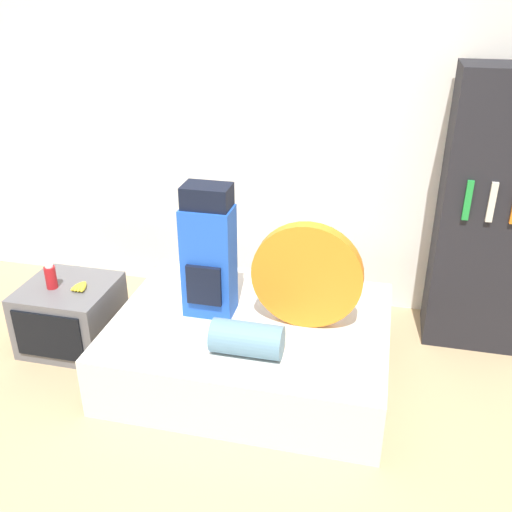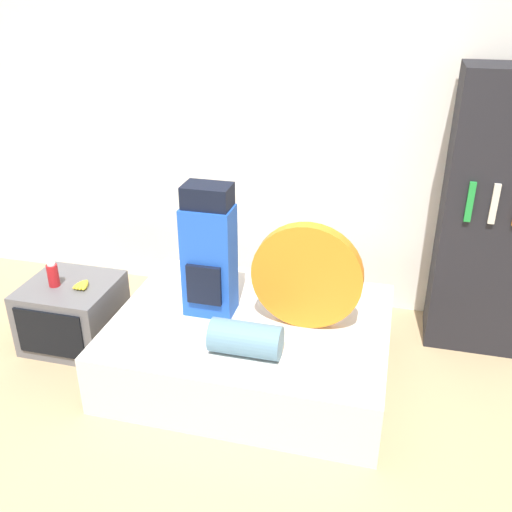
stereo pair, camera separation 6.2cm
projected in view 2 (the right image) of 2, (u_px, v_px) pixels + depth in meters
The scene contains 10 objects.
ground_plane at pixel (198, 457), 3.12m from camera, with size 16.00×16.00×0.00m, color tan.
wall_back at pixel (277, 138), 4.20m from camera, with size 8.00×0.05×2.60m.
bed at pixel (251, 345), 3.73m from camera, with size 1.73×1.34×0.40m.
backpack at pixel (209, 253), 3.55m from camera, with size 0.31×0.24×0.86m.
tent_bag at pixel (307, 276), 3.43m from camera, with size 0.68×0.09×0.68m.
sleeping_roll at pixel (246, 339), 3.26m from camera, with size 0.41×0.20×0.20m.
television at pixel (73, 313), 4.02m from camera, with size 0.61×0.59×0.46m.
canister at pixel (53, 275), 3.86m from camera, with size 0.08×0.08×0.17m.
banana_bunch at pixel (83, 285), 3.87m from camera, with size 0.11×0.14×0.04m.
bookshelf at pixel (497, 216), 3.74m from camera, with size 0.71×0.44×1.90m.
Camera 2 is at (0.88, -2.17, 2.36)m, focal length 40.00 mm.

